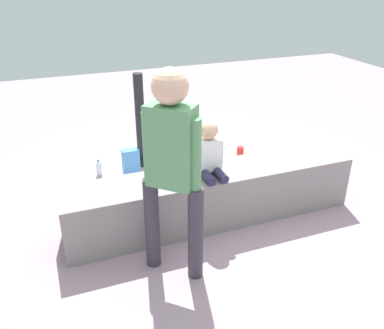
% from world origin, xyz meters
% --- Properties ---
extents(ground_plane, '(12.00, 12.00, 0.00)m').
position_xyz_m(ground_plane, '(0.00, 0.00, 0.00)').
color(ground_plane, '#AD8A9F').
extents(concrete_ledge, '(2.66, 0.47, 0.49)m').
position_xyz_m(concrete_ledge, '(0.00, 0.00, 0.25)').
color(concrete_ledge, gray).
rests_on(concrete_ledge, ground_plane).
extents(child_seated, '(0.28, 0.32, 0.48)m').
position_xyz_m(child_seated, '(-0.05, -0.02, 0.71)').
color(child_seated, '#282444').
rests_on(child_seated, concrete_ledge).
extents(adult_standing, '(0.37, 0.36, 1.58)m').
position_xyz_m(adult_standing, '(-0.55, -0.54, 0.95)').
color(adult_standing, '#35313C').
rests_on(adult_standing, ground_plane).
extents(cake_plate, '(0.22, 0.22, 0.07)m').
position_xyz_m(cake_plate, '(-0.32, 0.03, 0.52)').
color(cake_plate, yellow).
rests_on(cake_plate, concrete_ledge).
extents(gift_bag, '(0.18, 0.10, 0.37)m').
position_xyz_m(gift_bag, '(-0.49, 1.10, 0.17)').
color(gift_bag, '#4C99E0').
rests_on(gift_bag, ground_plane).
extents(railing_post, '(0.36, 0.36, 1.06)m').
position_xyz_m(railing_post, '(-0.28, 1.45, 0.39)').
color(railing_post, black).
rests_on(railing_post, ground_plane).
extents(water_bottle_near_gift, '(0.07, 0.07, 0.22)m').
position_xyz_m(water_bottle_near_gift, '(0.84, 0.43, 0.10)').
color(water_bottle_near_gift, silver).
rests_on(water_bottle_near_gift, ground_plane).
extents(water_bottle_far_side, '(0.06, 0.06, 0.18)m').
position_xyz_m(water_bottle_far_side, '(-0.82, 1.28, 0.08)').
color(water_bottle_far_side, silver).
rests_on(water_bottle_far_side, ground_plane).
extents(party_cup_red, '(0.08, 0.08, 0.12)m').
position_xyz_m(party_cup_red, '(0.88, 1.16, 0.06)').
color(party_cup_red, red).
rests_on(party_cup_red, ground_plane).
extents(handbag_black_leather, '(0.27, 0.11, 0.34)m').
position_xyz_m(handbag_black_leather, '(0.41, 1.14, 0.13)').
color(handbag_black_leather, black).
rests_on(handbag_black_leather, ground_plane).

